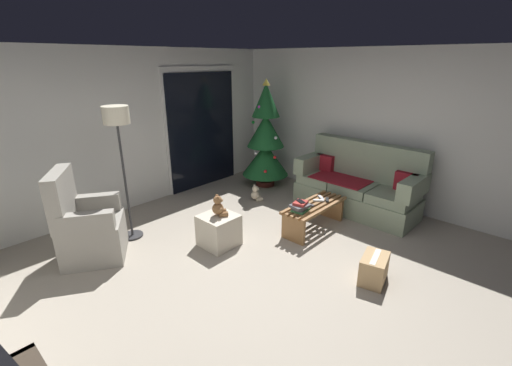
{
  "coord_description": "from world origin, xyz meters",
  "views": [
    {
      "loc": [
        -2.55,
        -2.04,
        2.32
      ],
      "look_at": [
        0.4,
        0.7,
        0.85
      ],
      "focal_mm": 23.93,
      "sensor_mm": 36.0,
      "label": 1
    }
  ],
  "objects_px": {
    "remote_silver": "(321,198)",
    "book_stack": "(300,207)",
    "christmas_tree": "(266,140)",
    "armchair": "(88,228)",
    "remote_black": "(327,200)",
    "cell_phone": "(301,201)",
    "remote_graphite": "(309,205)",
    "floor_lamp": "(118,129)",
    "remote_white": "(319,200)",
    "cardboard_box_taped_mid_floor": "(374,269)",
    "couch": "(358,186)",
    "coffee_table": "(314,212)",
    "ottoman": "(219,230)",
    "teddy_bear_chestnut": "(219,207)",
    "teddy_bear_cream_by_tree": "(256,194)"
  },
  "relations": [
    {
      "from": "remote_white",
      "to": "remote_black",
      "type": "height_order",
      "value": "same"
    },
    {
      "from": "remote_graphite",
      "to": "christmas_tree",
      "type": "relative_size",
      "value": 0.08
    },
    {
      "from": "ottoman",
      "to": "teddy_bear_chestnut",
      "type": "distance_m",
      "value": 0.33
    },
    {
      "from": "remote_black",
      "to": "teddy_bear_chestnut",
      "type": "bearing_deg",
      "value": -150.59
    },
    {
      "from": "remote_silver",
      "to": "book_stack",
      "type": "bearing_deg",
      "value": -140.81
    },
    {
      "from": "remote_black",
      "to": "teddy_bear_cream_by_tree",
      "type": "xyz_separation_m",
      "value": [
        -0.03,
        1.39,
        -0.28
      ]
    },
    {
      "from": "couch",
      "to": "coffee_table",
      "type": "bearing_deg",
      "value": 173.88
    },
    {
      "from": "ottoman",
      "to": "teddy_bear_chestnut",
      "type": "height_order",
      "value": "teddy_bear_chestnut"
    },
    {
      "from": "couch",
      "to": "floor_lamp",
      "type": "height_order",
      "value": "floor_lamp"
    },
    {
      "from": "floor_lamp",
      "to": "teddy_bear_cream_by_tree",
      "type": "relative_size",
      "value": 6.25
    },
    {
      "from": "book_stack",
      "to": "remote_silver",
      "type": "bearing_deg",
      "value": 3.28
    },
    {
      "from": "remote_graphite",
      "to": "floor_lamp",
      "type": "relative_size",
      "value": 0.09
    },
    {
      "from": "coffee_table",
      "to": "remote_graphite",
      "type": "relative_size",
      "value": 7.05
    },
    {
      "from": "armchair",
      "to": "teddy_bear_cream_by_tree",
      "type": "bearing_deg",
      "value": -5.82
    },
    {
      "from": "remote_graphite",
      "to": "remote_white",
      "type": "bearing_deg",
      "value": -3.34
    },
    {
      "from": "remote_white",
      "to": "christmas_tree",
      "type": "xyz_separation_m",
      "value": [
        0.78,
        1.71,
        0.48
      ]
    },
    {
      "from": "remote_silver",
      "to": "armchair",
      "type": "distance_m",
      "value": 3.14
    },
    {
      "from": "cardboard_box_taped_mid_floor",
      "to": "teddy_bear_chestnut",
      "type": "bearing_deg",
      "value": 108.97
    },
    {
      "from": "christmas_tree",
      "to": "armchair",
      "type": "height_order",
      "value": "christmas_tree"
    },
    {
      "from": "armchair",
      "to": "cardboard_box_taped_mid_floor",
      "type": "relative_size",
      "value": 2.57
    },
    {
      "from": "remote_white",
      "to": "floor_lamp",
      "type": "height_order",
      "value": "floor_lamp"
    },
    {
      "from": "remote_black",
      "to": "cell_phone",
      "type": "relative_size",
      "value": 1.08
    },
    {
      "from": "floor_lamp",
      "to": "teddy_bear_cream_by_tree",
      "type": "distance_m",
      "value": 2.54
    },
    {
      "from": "couch",
      "to": "coffee_table",
      "type": "relative_size",
      "value": 1.78
    },
    {
      "from": "book_stack",
      "to": "remote_black",
      "type": "bearing_deg",
      "value": -8.02
    },
    {
      "from": "christmas_tree",
      "to": "armchair",
      "type": "bearing_deg",
      "value": -177.91
    },
    {
      "from": "remote_silver",
      "to": "floor_lamp",
      "type": "distance_m",
      "value": 2.92
    },
    {
      "from": "book_stack",
      "to": "teddy_bear_chestnut",
      "type": "distance_m",
      "value": 1.1
    },
    {
      "from": "cell_phone",
      "to": "christmas_tree",
      "type": "relative_size",
      "value": 0.07
    },
    {
      "from": "remote_silver",
      "to": "cell_phone",
      "type": "relative_size",
      "value": 1.08
    },
    {
      "from": "remote_white",
      "to": "remote_graphite",
      "type": "bearing_deg",
      "value": -42.4
    },
    {
      "from": "remote_graphite",
      "to": "christmas_tree",
      "type": "height_order",
      "value": "christmas_tree"
    },
    {
      "from": "christmas_tree",
      "to": "ottoman",
      "type": "height_order",
      "value": "christmas_tree"
    },
    {
      "from": "remote_white",
      "to": "remote_silver",
      "type": "bearing_deg",
      "value": 157.96
    },
    {
      "from": "remote_silver",
      "to": "coffee_table",
      "type": "bearing_deg",
      "value": -132.41
    },
    {
      "from": "book_stack",
      "to": "cell_phone",
      "type": "distance_m",
      "value": 0.07
    },
    {
      "from": "cell_phone",
      "to": "cardboard_box_taped_mid_floor",
      "type": "xyz_separation_m",
      "value": [
        -0.27,
        -1.2,
        -0.37
      ]
    },
    {
      "from": "remote_graphite",
      "to": "teddy_bear_chestnut",
      "type": "distance_m",
      "value": 1.29
    },
    {
      "from": "remote_silver",
      "to": "book_stack",
      "type": "relative_size",
      "value": 0.56
    },
    {
      "from": "couch",
      "to": "remote_silver",
      "type": "relative_size",
      "value": 12.52
    },
    {
      "from": "remote_white",
      "to": "cell_phone",
      "type": "height_order",
      "value": "cell_phone"
    },
    {
      "from": "remote_black",
      "to": "cardboard_box_taped_mid_floor",
      "type": "distance_m",
      "value": 1.4
    },
    {
      "from": "remote_graphite",
      "to": "book_stack",
      "type": "relative_size",
      "value": 0.56
    },
    {
      "from": "christmas_tree",
      "to": "ottoman",
      "type": "bearing_deg",
      "value": -153.42
    },
    {
      "from": "coffee_table",
      "to": "teddy_bear_cream_by_tree",
      "type": "relative_size",
      "value": 3.86
    },
    {
      "from": "couch",
      "to": "coffee_table",
      "type": "xyz_separation_m",
      "value": [
        -1.06,
        0.11,
        -0.14
      ]
    },
    {
      "from": "teddy_bear_cream_by_tree",
      "to": "cardboard_box_taped_mid_floor",
      "type": "height_order",
      "value": "cardboard_box_taped_mid_floor"
    },
    {
      "from": "armchair",
      "to": "cardboard_box_taped_mid_floor",
      "type": "height_order",
      "value": "armchair"
    },
    {
      "from": "armchair",
      "to": "teddy_bear_cream_by_tree",
      "type": "xyz_separation_m",
      "value": [
        2.69,
        -0.27,
        -0.28
      ]
    },
    {
      "from": "couch",
      "to": "book_stack",
      "type": "bearing_deg",
      "value": 174.67
    }
  ]
}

